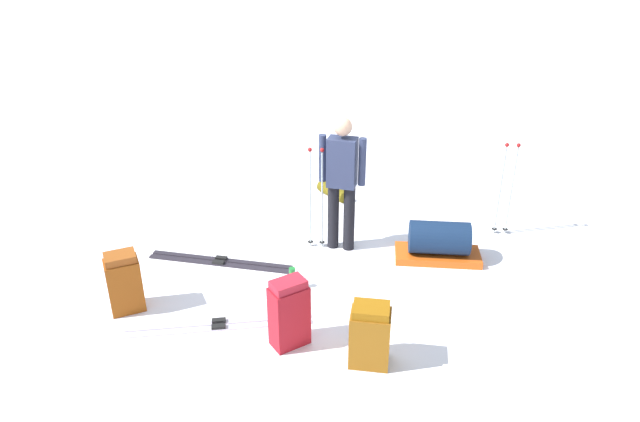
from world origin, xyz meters
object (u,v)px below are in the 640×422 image
(backpack_small_spare, at_px, (289,313))
(sleeping_mat_rolled, at_px, (333,191))
(ski_poles_planted_far, at_px, (507,185))
(ski_poles_planted_near, at_px, (316,194))
(thermos_bottle, at_px, (292,278))
(ski_pair_far, at_px, (220,262))
(skier_standing, at_px, (342,178))
(backpack_large_dark, at_px, (124,283))
(gear_sled, at_px, (439,242))
(backpack_bright, at_px, (370,335))
(ski_pair_near, at_px, (219,325))

(backpack_small_spare, height_order, sleeping_mat_rolled, backpack_small_spare)
(backpack_small_spare, xyz_separation_m, ski_poles_planted_far, (-1.69, -3.05, 0.35))
(ski_poles_planted_near, xyz_separation_m, thermos_bottle, (-0.09, 0.97, -0.60))
(sleeping_mat_rolled, xyz_separation_m, thermos_bottle, (-0.40, 2.45, 0.04))
(ski_pair_far, bearing_deg, thermos_bottle, 169.81)
(skier_standing, distance_m, sleeping_mat_rolled, 1.74)
(ski_pair_far, bearing_deg, backpack_large_dark, 69.26)
(ski_pair_far, bearing_deg, ski_poles_planted_far, -147.32)
(backpack_large_dark, relative_size, sleeping_mat_rolled, 1.22)
(backpack_large_dark, bearing_deg, gear_sled, -142.55)
(backpack_bright, distance_m, thermos_bottle, 1.45)
(ski_pair_near, xyz_separation_m, sleeping_mat_rolled, (-0.03, -3.35, 0.08))
(ski_poles_planted_far, height_order, sleeping_mat_rolled, ski_poles_planted_far)
(backpack_large_dark, height_order, sleeping_mat_rolled, backpack_large_dark)
(ski_poles_planted_far, bearing_deg, sleeping_mat_rolled, -6.63)
(skier_standing, xyz_separation_m, backpack_bright, (-0.95, 1.93, -0.65))
(backpack_bright, height_order, gear_sled, backpack_bright)
(skier_standing, relative_size, ski_pair_near, 0.98)
(backpack_bright, bearing_deg, ski_poles_planted_far, -106.39)
(backpack_small_spare, height_order, thermos_bottle, backpack_small_spare)
(backpack_large_dark, xyz_separation_m, ski_poles_planted_far, (-3.52, -3.14, 0.37))
(ski_poles_planted_near, bearing_deg, backpack_small_spare, 103.52)
(thermos_bottle, bearing_deg, ski_poles_planted_far, -133.41)
(gear_sled, xyz_separation_m, sleeping_mat_rolled, (1.80, -1.22, -0.13))
(thermos_bottle, bearing_deg, backpack_small_spare, 111.90)
(sleeping_mat_rolled, bearing_deg, skier_standing, 113.55)
(backpack_bright, relative_size, ski_poles_planted_far, 0.50)
(backpack_bright, bearing_deg, gear_sled, -96.70)
(backpack_large_dark, xyz_separation_m, sleeping_mat_rolled, (-1.08, -3.43, -0.24))
(backpack_large_dark, height_order, gear_sled, backpack_large_dark)
(gear_sled, relative_size, sleeping_mat_rolled, 2.01)
(backpack_bright, bearing_deg, backpack_small_spare, 1.22)
(ski_poles_planted_near, xyz_separation_m, sleeping_mat_rolled, (0.31, -1.47, -0.64))
(ski_pair_near, relative_size, ski_pair_far, 0.98)
(ski_poles_planted_far, distance_m, sleeping_mat_rolled, 2.53)
(skier_standing, height_order, ski_poles_planted_far, skier_standing)
(ski_pair_far, xyz_separation_m, ski_poles_planted_far, (-3.08, -1.98, 0.69))
(backpack_bright, xyz_separation_m, gear_sled, (-0.25, -2.09, -0.08))
(skier_standing, xyz_separation_m, gear_sled, (-1.19, -0.16, -0.73))
(skier_standing, xyz_separation_m, ski_pair_far, (1.24, 0.87, -0.94))
(backpack_bright, height_order, ski_poles_planted_near, ski_poles_planted_near)
(thermos_bottle, bearing_deg, skier_standing, -100.95)
(ski_pair_near, height_order, backpack_small_spare, backpack_small_spare)
(ski_pair_far, xyz_separation_m, thermos_bottle, (-1.03, 0.19, 0.12))
(ski_poles_planted_near, height_order, ski_poles_planted_far, ski_poles_planted_near)
(backpack_bright, distance_m, ski_poles_planted_far, 3.18)
(ski_poles_planted_far, bearing_deg, skier_standing, 30.90)
(backpack_large_dark, relative_size, backpack_small_spare, 0.93)
(gear_sled, bearing_deg, skier_standing, 7.69)
(ski_poles_planted_far, bearing_deg, gear_sled, 55.50)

